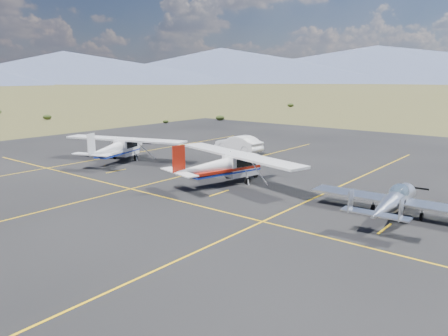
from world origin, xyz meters
TOP-DOWN VIEW (x-y plane):
  - ground at (0.00, 0.00)m, footprint 1600.00×1600.00m
  - apron at (0.00, 7.00)m, footprint 72.00×72.00m
  - aircraft_low_wing at (-1.01, -3.29)m, footprint 7.11×9.93m
  - aircraft_cessna at (-0.69, 8.87)m, footprint 8.18×12.51m
  - aircraft_plain at (-0.43, 21.51)m, footprint 8.25×11.90m
  - sedan at (10.51, 16.07)m, footprint 2.23×5.34m

SIDE VIEW (x-z plane):
  - ground at x=0.00m, z-range 0.00..0.00m
  - apron at x=0.00m, z-range -0.01..0.01m
  - sedan at x=10.51m, z-range 0.01..1.73m
  - aircraft_low_wing at x=-1.01m, z-range -0.05..2.11m
  - aircraft_plain at x=-0.43m, z-range -0.17..2.88m
  - aircraft_cessna at x=-0.69m, z-range -0.18..2.99m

